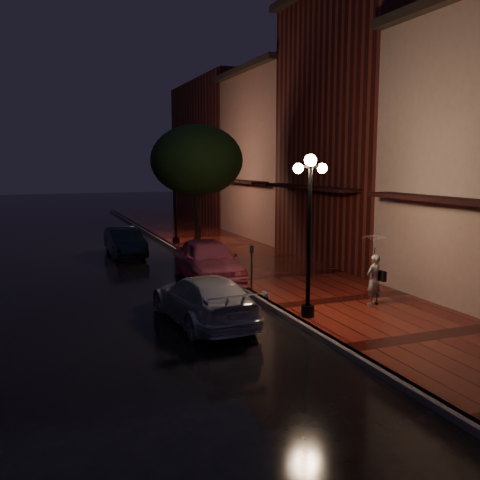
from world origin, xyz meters
name	(u,v)px	position (x,y,z in m)	size (l,w,h in m)	color
ground	(231,284)	(0.00, 0.00, 0.00)	(120.00, 120.00, 0.00)	black
sidewalk	(288,277)	(2.25, 0.00, 0.07)	(4.50, 60.00, 0.15)	#4C110D
curb	(231,282)	(0.00, 0.00, 0.07)	(0.25, 60.00, 0.15)	#595451
storefront_mid	(370,132)	(7.00, 2.00, 5.50)	(5.00, 8.00, 11.00)	#511914
storefront_far	(286,158)	(7.00, 10.00, 4.50)	(5.00, 8.00, 9.00)	#8C5951
storefront_extra	(226,152)	(7.00, 20.00, 5.00)	(5.00, 12.00, 10.00)	#511914
streetlamp_near	(309,226)	(0.35, -5.00, 2.60)	(0.96, 0.36, 4.31)	black
streetlamp_far	(175,195)	(0.35, 9.00, 2.60)	(0.96, 0.36, 4.31)	black
street_tree	(197,163)	(0.61, 5.99, 4.24)	(4.16, 4.16, 5.80)	black
pink_car	(208,260)	(-0.60, 0.73, 0.77)	(1.82, 4.53, 1.54)	#CA5370
navy_car	(125,242)	(-2.52, 7.22, 0.65)	(1.38, 3.95, 1.30)	black
silver_car	(204,299)	(-2.27, -4.06, 0.64)	(1.80, 4.44, 1.29)	#B3B2BA
woman_with_umbrella	(375,258)	(2.70, -4.62, 1.52)	(0.86, 0.88, 2.07)	silver
parking_meter	(252,263)	(0.15, -1.54, 1.03)	(0.16, 0.14, 1.45)	black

